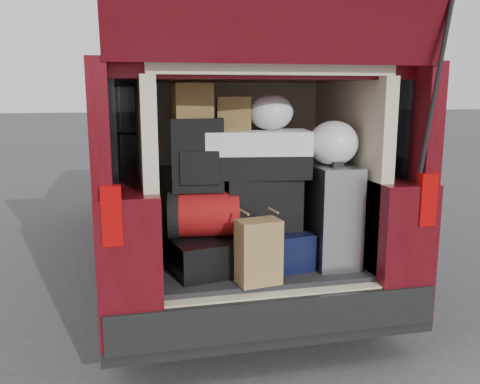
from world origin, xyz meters
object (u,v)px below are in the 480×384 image
Objects in this scene: kraft_bag at (259,252)px; backpack at (197,155)px; black_soft_case at (263,203)px; twotone_duffel at (257,154)px; silver_roller at (331,215)px; navy_hardshell at (267,246)px; black_hardshell at (200,252)px; red_duffel at (203,214)px.

kraft_bag is 0.85× the size of backpack.
black_soft_case is 0.71× the size of twotone_duffel.
black_soft_case is at bearing 166.69° from silver_roller.
backpack is 0.37m from twotone_duffel.
silver_roller is at bearing -20.69° from navy_hardshell.
kraft_bag is (0.29, -0.31, 0.08)m from black_hardshell.
twotone_duffel is at bearing 134.61° from navy_hardshell.
twotone_duffel reaches higher than red_duffel.
silver_roller is (0.39, -0.08, 0.20)m from navy_hardshell.
black_soft_case is at bearing 61.87° from kraft_bag.
backpack reaches higher than black_hardshell.
kraft_bag is 0.82× the size of black_soft_case.
red_duffel is 0.66× the size of twotone_duffel.
silver_roller is at bearing -8.38° from black_soft_case.
red_duffel is at bearing 175.23° from silver_roller.
red_duffel is (-0.79, 0.07, 0.03)m from silver_roller.
backpack reaches higher than twotone_duffel.
black_hardshell is at bearing -169.64° from red_duffel.
backpack is at bearing -168.62° from twotone_duffel.
silver_roller is at bearing 2.44° from red_duffel.
backpack is (-0.29, 0.35, 0.51)m from kraft_bag.
twotone_duffel reaches higher than black_soft_case.
black_hardshell is 0.85m from silver_roller.
black_hardshell is at bearing -83.45° from backpack.
silver_roller is at bearing -16.33° from black_hardshell.
kraft_bag is at bearing -121.95° from navy_hardshell.
black_hardshell is 1.19× the size of backpack.
silver_roller reaches higher than black_soft_case.
navy_hardshell is 0.58m from twotone_duffel.
black_soft_case is (-0.41, 0.10, 0.08)m from silver_roller.
silver_roller reaches higher than kraft_bag.
silver_roller is at bearing -0.99° from backpack.
black_soft_case is 1.04× the size of backpack.
twotone_duffel is at bearing 164.89° from silver_roller.
navy_hardshell reaches higher than black_hardshell.
navy_hardshell is at bearing -9.75° from black_hardshell.
twotone_duffel is (0.37, 0.05, 0.59)m from black_hardshell.
backpack is at bearing 130.64° from red_duffel.
black_soft_case is 0.31m from twotone_duffel.
black_hardshell is 0.43m from kraft_bag.
kraft_bag is 0.58× the size of twotone_duffel.
navy_hardshell is 0.28m from black_soft_case.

